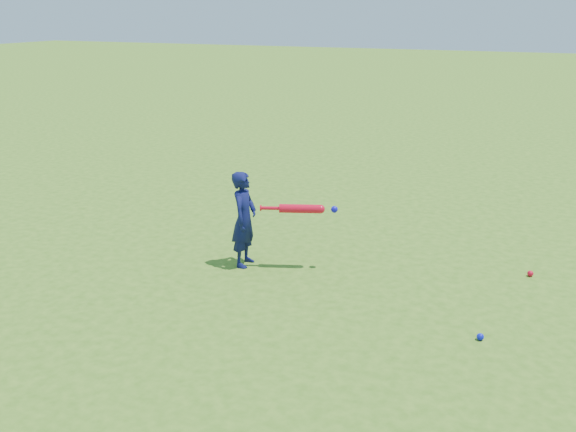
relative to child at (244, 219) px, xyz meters
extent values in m
plane|color=#3E6E1A|center=(0.11, 0.40, -0.55)|extent=(80.00, 80.00, 0.00)
imported|color=#0F1247|center=(0.00, 0.00, 0.00)|extent=(0.30, 0.43, 1.11)
sphere|color=red|center=(3.07, 0.95, -0.52)|extent=(0.07, 0.07, 0.07)
sphere|color=#0C15CF|center=(2.75, -0.75, -0.52)|extent=(0.07, 0.07, 0.07)
cylinder|color=red|center=(0.20, 0.01, 0.15)|extent=(0.04, 0.07, 0.07)
cylinder|color=red|center=(0.31, 0.05, 0.15)|extent=(0.22, 0.11, 0.04)
cylinder|color=red|center=(0.62, 0.16, 0.15)|extent=(0.47, 0.25, 0.10)
sphere|color=red|center=(0.84, 0.24, 0.15)|extent=(0.10, 0.10, 0.10)
sphere|color=#110BCB|center=(0.98, 0.29, 0.15)|extent=(0.08, 0.08, 0.08)
camera|label=1|loc=(3.21, -6.15, 2.29)|focal=40.00mm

